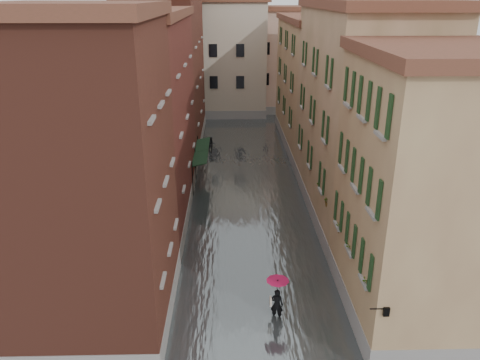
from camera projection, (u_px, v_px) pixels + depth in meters
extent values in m
plane|color=slate|center=(256.00, 287.00, 23.62)|extent=(120.00, 120.00, 0.00)
cube|color=#515859|center=(247.00, 187.00, 35.66)|extent=(10.00, 60.00, 0.20)
cube|color=brown|center=(91.00, 184.00, 19.20)|extent=(6.00, 8.00, 13.00)
cube|color=#5B251C|center=(139.00, 122.00, 29.52)|extent=(6.00, 14.00, 12.50)
cube|color=brown|center=(167.00, 73.00, 43.18)|extent=(6.00, 16.00, 14.00)
cube|color=#936E4C|center=(426.00, 197.00, 19.80)|extent=(6.00, 8.00, 11.50)
cube|color=tan|center=(359.00, 117.00, 29.74)|extent=(6.00, 14.00, 13.00)
cube|color=#936E4C|center=(317.00, 86.00, 43.96)|extent=(6.00, 16.00, 11.50)
cube|color=#B1A28C|center=(214.00, 59.00, 56.47)|extent=(12.00, 9.00, 13.00)
cube|color=#C8A38D|center=(287.00, 61.00, 58.71)|extent=(10.00, 9.00, 12.00)
cube|color=#15301B|center=(200.00, 158.00, 34.45)|extent=(1.09, 3.16, 0.31)
cylinder|color=black|center=(193.00, 180.00, 33.39)|extent=(0.06, 0.06, 2.80)
cylinder|color=black|center=(195.00, 165.00, 36.32)|extent=(0.06, 0.06, 2.80)
cube|color=#15301B|center=(203.00, 145.00, 37.49)|extent=(1.09, 3.32, 0.31)
cylinder|color=black|center=(196.00, 165.00, 36.36)|extent=(0.06, 0.06, 2.80)
cylinder|color=black|center=(198.00, 152.00, 39.44)|extent=(0.06, 0.06, 2.80)
cylinder|color=black|center=(378.00, 309.00, 16.99)|extent=(0.60, 0.05, 0.05)
cube|color=black|center=(386.00, 311.00, 17.03)|extent=(0.22, 0.22, 0.35)
cube|color=beige|center=(386.00, 311.00, 17.03)|extent=(0.14, 0.14, 0.24)
cube|color=#986431|center=(369.00, 284.00, 18.34)|extent=(0.22, 0.85, 0.18)
imported|color=#265926|center=(370.00, 275.00, 18.18)|extent=(0.59, 0.51, 0.66)
cube|color=#986431|center=(352.00, 250.00, 20.84)|extent=(0.22, 0.85, 0.18)
imported|color=#265926|center=(353.00, 241.00, 20.68)|extent=(0.59, 0.51, 0.66)
cube|color=#986431|center=(341.00, 228.00, 22.76)|extent=(0.22, 0.85, 0.18)
imported|color=#265926|center=(342.00, 220.00, 22.61)|extent=(0.59, 0.51, 0.66)
cube|color=#986431|center=(329.00, 202.00, 25.59)|extent=(0.22, 0.85, 0.18)
imported|color=#265926|center=(329.00, 195.00, 25.43)|extent=(0.59, 0.51, 0.66)
cube|color=#986431|center=(321.00, 187.00, 27.70)|extent=(0.22, 0.85, 0.18)
imported|color=#265926|center=(322.00, 180.00, 27.54)|extent=(0.59, 0.51, 0.66)
imported|color=black|center=(277.00, 305.00, 20.96)|extent=(0.66, 0.52, 1.58)
cube|color=beige|center=(271.00, 301.00, 20.94)|extent=(0.08, 0.30, 0.38)
cylinder|color=black|center=(277.00, 294.00, 20.76)|extent=(0.02, 0.02, 1.00)
cone|color=#A60B3B|center=(278.00, 283.00, 20.55)|extent=(1.02, 1.02, 0.28)
imported|color=black|center=(211.00, 144.00, 43.67)|extent=(0.83, 0.72, 1.44)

